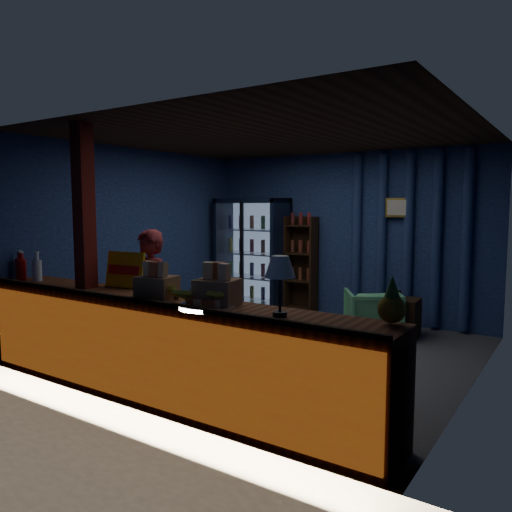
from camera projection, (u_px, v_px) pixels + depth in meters
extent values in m
plane|color=#515154|center=(272.00, 350.00, 6.17)|extent=(4.60, 4.60, 0.00)
plane|color=navy|center=(346.00, 236.00, 7.86)|extent=(4.60, 0.00, 4.60)
plane|color=navy|center=(136.00, 263.00, 4.21)|extent=(4.60, 0.00, 4.60)
plane|color=navy|center=(139.00, 238.00, 7.30)|extent=(0.00, 4.40, 4.40)
plane|color=navy|center=(477.00, 256.00, 4.77)|extent=(0.00, 4.40, 4.40)
plane|color=#472D19|center=(273.00, 136.00, 5.90)|extent=(4.60, 4.60, 0.00)
cube|color=brown|center=(163.00, 350.00, 4.54)|extent=(4.40, 0.55, 0.95)
cube|color=#E9421B|center=(139.00, 358.00, 4.30)|extent=(4.35, 0.02, 0.81)
cube|color=#321B10|center=(140.00, 301.00, 4.27)|extent=(4.40, 0.04, 0.04)
cube|color=maroon|center=(86.00, 253.00, 5.04)|extent=(0.16, 0.16, 2.60)
cube|color=black|center=(261.00, 253.00, 8.68)|extent=(1.20, 0.06, 1.90)
cube|color=black|center=(225.00, 253.00, 8.77)|extent=(0.06, 0.60, 1.90)
cube|color=black|center=(281.00, 256.00, 8.14)|extent=(0.06, 0.60, 1.90)
cube|color=black|center=(252.00, 201.00, 8.36)|extent=(1.20, 0.60, 0.08)
cube|color=black|center=(252.00, 307.00, 8.55)|extent=(1.20, 0.60, 0.08)
cube|color=#99B2D8|center=(259.00, 253.00, 8.64)|extent=(1.08, 0.02, 1.74)
cube|color=white|center=(243.00, 256.00, 8.22)|extent=(1.12, 0.02, 1.78)
cube|color=black|center=(242.00, 256.00, 8.21)|extent=(0.05, 0.05, 1.80)
cube|color=silver|center=(252.00, 300.00, 8.53)|extent=(1.08, 0.48, 0.02)
cylinder|color=#A74217|center=(231.00, 290.00, 8.77)|extent=(0.07, 0.07, 0.22)
cylinder|color=#18611C|center=(241.00, 291.00, 8.64)|extent=(0.07, 0.07, 0.22)
cylinder|color=#B1AA1B|center=(252.00, 292.00, 8.52)|extent=(0.07, 0.07, 0.22)
cylinder|color=navy|center=(263.00, 294.00, 8.40)|extent=(0.07, 0.07, 0.22)
cylinder|color=maroon|center=(275.00, 295.00, 8.27)|extent=(0.07, 0.07, 0.22)
cube|color=silver|center=(252.00, 277.00, 8.49)|extent=(1.08, 0.48, 0.02)
cylinder|color=#18611C|center=(231.00, 267.00, 8.73)|extent=(0.07, 0.07, 0.22)
cylinder|color=#B1AA1B|center=(241.00, 268.00, 8.60)|extent=(0.07, 0.07, 0.22)
cylinder|color=navy|center=(252.00, 269.00, 8.48)|extent=(0.07, 0.07, 0.22)
cylinder|color=maroon|center=(263.00, 270.00, 8.36)|extent=(0.07, 0.07, 0.22)
cylinder|color=#A74217|center=(275.00, 271.00, 8.23)|extent=(0.07, 0.07, 0.22)
cube|color=silver|center=(252.00, 253.00, 8.45)|extent=(1.08, 0.48, 0.02)
cylinder|color=#B1AA1B|center=(231.00, 245.00, 8.69)|extent=(0.07, 0.07, 0.22)
cylinder|color=navy|center=(241.00, 245.00, 8.56)|extent=(0.07, 0.07, 0.22)
cylinder|color=maroon|center=(252.00, 246.00, 8.44)|extent=(0.07, 0.07, 0.22)
cylinder|color=#A74217|center=(263.00, 246.00, 8.32)|extent=(0.07, 0.07, 0.22)
cylinder|color=#18611C|center=(275.00, 247.00, 8.19)|extent=(0.07, 0.07, 0.22)
cube|color=silver|center=(252.00, 230.00, 8.41)|extent=(1.08, 0.48, 0.02)
cylinder|color=navy|center=(231.00, 222.00, 8.65)|extent=(0.07, 0.07, 0.22)
cylinder|color=maroon|center=(241.00, 222.00, 8.52)|extent=(0.07, 0.07, 0.22)
cylinder|color=#A74217|center=(252.00, 222.00, 8.40)|extent=(0.07, 0.07, 0.22)
cylinder|color=#18611C|center=(263.00, 222.00, 8.27)|extent=(0.07, 0.07, 0.22)
cylinder|color=#B1AA1B|center=(275.00, 223.00, 8.15)|extent=(0.07, 0.07, 0.22)
cube|color=#321B10|center=(305.00, 265.00, 8.25)|extent=(0.50, 0.02, 1.60)
cube|color=#321B10|center=(288.00, 265.00, 8.27)|extent=(0.03, 0.28, 1.60)
cube|color=#321B10|center=(314.00, 267.00, 8.01)|extent=(0.03, 0.28, 1.60)
cube|color=#321B10|center=(301.00, 308.00, 8.21)|extent=(0.46, 0.26, 0.02)
cube|color=#321B10|center=(301.00, 281.00, 8.17)|extent=(0.46, 0.26, 0.02)
cube|color=#321B10|center=(301.00, 253.00, 8.12)|extent=(0.46, 0.26, 0.02)
cube|color=#321B10|center=(301.00, 226.00, 8.08)|extent=(0.46, 0.26, 0.02)
cylinder|color=navy|center=(356.00, 237.00, 7.70)|extent=(0.14, 0.14, 2.50)
cylinder|color=navy|center=(381.00, 238.00, 7.48)|extent=(0.14, 0.14, 2.50)
cylinder|color=navy|center=(408.00, 239.00, 7.26)|extent=(0.14, 0.14, 2.50)
cylinder|color=navy|center=(436.00, 240.00, 7.04)|extent=(0.14, 0.14, 2.50)
cylinder|color=navy|center=(467.00, 241.00, 6.82)|extent=(0.14, 0.14, 2.50)
cube|color=gold|center=(398.00, 208.00, 7.26)|extent=(0.36, 0.03, 0.28)
cube|color=silver|center=(398.00, 208.00, 7.24)|extent=(0.30, 0.01, 0.22)
imported|color=maroon|center=(150.00, 300.00, 5.36)|extent=(0.64, 0.52, 1.53)
imported|color=#62C580|center=(373.00, 314.00, 6.75)|extent=(0.96, 0.97, 0.65)
cube|color=#321B10|center=(396.00, 317.00, 6.80)|extent=(0.60, 0.45, 0.53)
cylinder|color=#321B10|center=(397.00, 294.00, 6.77)|extent=(0.11, 0.11, 0.11)
cube|color=orange|center=(125.00, 270.00, 5.06)|extent=(0.46, 0.15, 0.36)
cube|color=red|center=(123.00, 270.00, 5.04)|extent=(0.38, 0.08, 0.09)
cylinder|color=red|center=(20.00, 268.00, 5.69)|extent=(0.10, 0.10, 0.23)
cylinder|color=red|center=(19.00, 254.00, 5.68)|extent=(0.04, 0.04, 0.09)
cylinder|color=white|center=(19.00, 251.00, 5.67)|extent=(0.05, 0.05, 0.02)
cylinder|color=red|center=(22.00, 270.00, 5.54)|extent=(0.10, 0.10, 0.23)
cylinder|color=red|center=(21.00, 256.00, 5.52)|extent=(0.04, 0.04, 0.09)
cylinder|color=white|center=(21.00, 252.00, 5.52)|extent=(0.05, 0.05, 0.02)
cylinder|color=silver|center=(37.00, 270.00, 5.51)|extent=(0.10, 0.10, 0.23)
cylinder|color=silver|center=(37.00, 256.00, 5.49)|extent=(0.04, 0.04, 0.09)
cylinder|color=white|center=(36.00, 252.00, 5.49)|extent=(0.05, 0.05, 0.02)
cube|color=#926546|center=(157.00, 288.00, 4.42)|extent=(0.36, 0.32, 0.21)
cube|color=orange|center=(149.00, 268.00, 4.44)|extent=(0.09, 0.07, 0.13)
cube|color=orange|center=(157.00, 269.00, 4.40)|extent=(0.09, 0.07, 0.13)
cube|color=orange|center=(164.00, 269.00, 4.37)|extent=(0.09, 0.07, 0.13)
cube|color=#926546|center=(217.00, 292.00, 4.16)|extent=(0.38, 0.33, 0.22)
cube|color=orange|center=(208.00, 270.00, 4.18)|extent=(0.10, 0.07, 0.14)
cube|color=orange|center=(217.00, 271.00, 4.15)|extent=(0.10, 0.07, 0.14)
cube|color=orange|center=(226.00, 272.00, 4.11)|extent=(0.10, 0.07, 0.14)
cylinder|color=silver|center=(207.00, 306.00, 4.08)|extent=(0.48, 0.48, 0.03)
cube|color=orange|center=(216.00, 303.00, 4.03)|extent=(0.10, 0.07, 0.05)
cube|color=orange|center=(218.00, 301.00, 4.10)|extent=(0.12, 0.12, 0.05)
cube|color=orange|center=(214.00, 300.00, 4.15)|extent=(0.07, 0.10, 0.05)
cube|color=orange|center=(205.00, 299.00, 4.17)|extent=(0.12, 0.12, 0.05)
cube|color=orange|center=(198.00, 300.00, 4.13)|extent=(0.10, 0.07, 0.05)
cube|color=orange|center=(195.00, 302.00, 4.06)|extent=(0.12, 0.12, 0.05)
cube|color=orange|center=(199.00, 303.00, 4.00)|extent=(0.07, 0.10, 0.05)
cube|color=orange|center=(208.00, 304.00, 3.99)|extent=(0.12, 0.12, 0.05)
cylinder|color=black|center=(280.00, 314.00, 3.76)|extent=(0.11, 0.11, 0.04)
cylinder|color=black|center=(280.00, 293.00, 3.74)|extent=(0.02, 0.02, 0.32)
cone|color=white|center=(280.00, 267.00, 3.72)|extent=(0.23, 0.23, 0.16)
sphere|color=olive|center=(392.00, 309.00, 3.49)|extent=(0.20, 0.20, 0.20)
cone|color=#286121|center=(392.00, 286.00, 3.48)|extent=(0.11, 0.11, 0.15)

